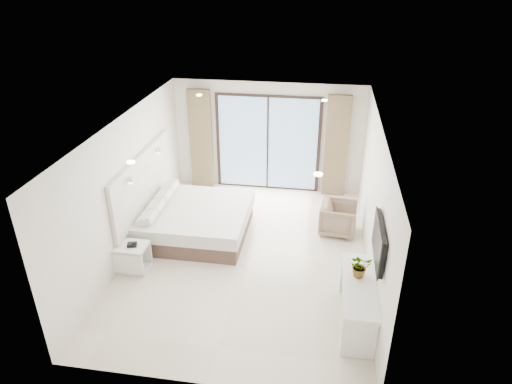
% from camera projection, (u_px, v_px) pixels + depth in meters
% --- Properties ---
extents(ground, '(6.20, 6.20, 0.00)m').
position_uv_depth(ground, '(247.00, 256.00, 8.98)').
color(ground, beige).
rests_on(ground, ground).
extents(room_shell, '(4.62, 6.22, 2.72)m').
position_uv_depth(room_shell, '(243.00, 166.00, 8.99)').
color(room_shell, silver).
rests_on(room_shell, ground).
extents(bed, '(2.19, 2.08, 0.75)m').
position_uv_depth(bed, '(195.00, 220.00, 9.57)').
color(bed, brown).
rests_on(bed, ground).
extents(nightstand, '(0.58, 0.48, 0.53)m').
position_uv_depth(nightstand, '(132.00, 258.00, 8.47)').
color(nightstand, white).
rests_on(nightstand, ground).
extents(phone, '(0.20, 0.18, 0.06)m').
position_uv_depth(phone, '(132.00, 245.00, 8.33)').
color(phone, black).
rests_on(phone, nightstand).
extents(console_desk, '(0.51, 1.65, 0.77)m').
position_uv_depth(console_desk, '(358.00, 294.00, 7.08)').
color(console_desk, white).
rests_on(console_desk, ground).
extents(plant, '(0.44, 0.46, 0.29)m').
position_uv_depth(plant, '(360.00, 268.00, 7.10)').
color(plant, '#33662D').
rests_on(plant, console_desk).
extents(armchair, '(0.75, 0.79, 0.75)m').
position_uv_depth(armchair, '(338.00, 217.00, 9.60)').
color(armchair, '#8A6E5A').
rests_on(armchair, ground).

